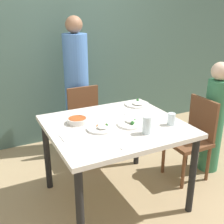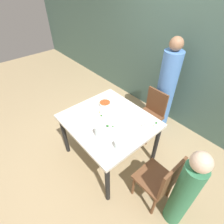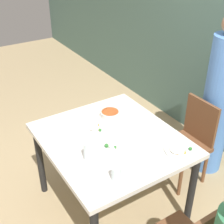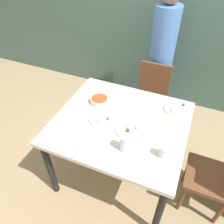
% 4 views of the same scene
% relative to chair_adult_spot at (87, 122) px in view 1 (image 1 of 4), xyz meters
% --- Properties ---
extents(ground_plane, '(10.00, 10.00, 0.00)m').
position_rel_chair_adult_spot_xyz_m(ground_plane, '(-0.07, -0.86, -0.47)').
color(ground_plane, tan).
extents(wall_back, '(10.00, 0.06, 2.70)m').
position_rel_chair_adult_spot_xyz_m(wall_back, '(-0.07, 0.70, 0.88)').
color(wall_back, '#4C6B60').
rests_on(wall_back, ground_plane).
extents(dining_table, '(1.16, 1.04, 0.78)m').
position_rel_chair_adult_spot_xyz_m(dining_table, '(-0.07, -0.86, 0.22)').
color(dining_table, silver).
rests_on(dining_table, ground_plane).
extents(chair_adult_spot, '(0.40, 0.40, 0.86)m').
position_rel_chair_adult_spot_xyz_m(chair_adult_spot, '(0.00, 0.00, 0.00)').
color(chair_adult_spot, brown).
rests_on(chair_adult_spot, ground_plane).
extents(chair_child_spot, '(0.40, 0.40, 0.86)m').
position_rel_chair_adult_spot_xyz_m(chair_child_spot, '(0.84, -0.86, 0.00)').
color(chair_child_spot, brown).
rests_on(chair_child_spot, ground_plane).
extents(person_adult, '(0.29, 0.29, 1.65)m').
position_rel_chair_adult_spot_xyz_m(person_adult, '(0.00, 0.32, 0.31)').
color(person_adult, '#5184D1').
rests_on(person_adult, ground_plane).
extents(person_child, '(0.22, 0.22, 1.23)m').
position_rel_chair_adult_spot_xyz_m(person_child, '(1.12, -0.86, 0.13)').
color(person_child, '#387F56').
rests_on(person_child, ground_plane).
extents(bowl_curry, '(0.18, 0.18, 0.05)m').
position_rel_chair_adult_spot_xyz_m(bowl_curry, '(-0.36, -0.69, 0.34)').
color(bowl_curry, silver).
rests_on(bowl_curry, dining_table).
extents(plate_rice_adult, '(0.23, 0.23, 0.05)m').
position_rel_chair_adult_spot_xyz_m(plate_rice_adult, '(0.04, -0.93, 0.33)').
color(plate_rice_adult, white).
rests_on(plate_rice_adult, dining_table).
extents(plate_rice_child, '(0.24, 0.24, 0.05)m').
position_rel_chair_adult_spot_xyz_m(plate_rice_child, '(-0.23, -0.91, 0.33)').
color(plate_rice_child, white).
rests_on(plate_rice_child, dining_table).
extents(plate_noodles, '(0.25, 0.25, 0.05)m').
position_rel_chair_adult_spot_xyz_m(plate_noodles, '(0.36, -0.51, 0.33)').
color(plate_noodles, white).
rests_on(plate_noodles, dining_table).
extents(glass_water_tall, '(0.07, 0.07, 0.15)m').
position_rel_chair_adult_spot_xyz_m(glass_water_tall, '(0.07, -1.14, 0.39)').
color(glass_water_tall, silver).
rests_on(glass_water_tall, dining_table).
extents(glass_water_short, '(0.07, 0.07, 0.11)m').
position_rel_chair_adult_spot_xyz_m(glass_water_short, '(0.36, -1.09, 0.37)').
color(glass_water_short, silver).
rests_on(glass_water_short, dining_table).
extents(napkin_folded, '(0.14, 0.14, 0.01)m').
position_rel_chair_adult_spot_xyz_m(napkin_folded, '(-0.51, -0.92, 0.32)').
color(napkin_folded, white).
rests_on(napkin_folded, dining_table).
extents(fork_steel, '(0.18, 0.07, 0.01)m').
position_rel_chair_adult_spot_xyz_m(fork_steel, '(-0.16, -1.26, 0.32)').
color(fork_steel, silver).
rests_on(fork_steel, dining_table).
extents(spoon_steel, '(0.18, 0.04, 0.01)m').
position_rel_chair_adult_spot_xyz_m(spoon_steel, '(0.20, -0.68, 0.32)').
color(spoon_steel, silver).
rests_on(spoon_steel, dining_table).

